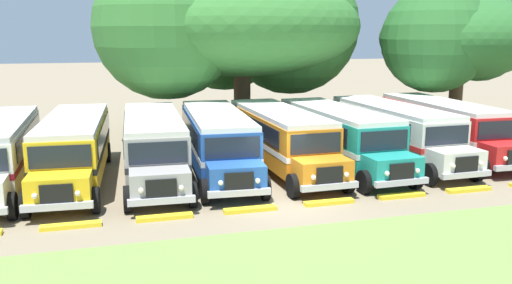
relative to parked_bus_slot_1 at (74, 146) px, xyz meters
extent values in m
plane|color=#84755B|center=(7.97, -5.82, -1.58)|extent=(220.00, 220.00, 0.00)
cube|color=black|center=(-1.88, 0.64, 0.47)|extent=(0.09, 8.00, 0.80)
cube|color=maroon|center=(-3.17, 4.95, -0.14)|extent=(0.90, 0.07, 1.30)
cylinder|color=black|center=(-1.92, -4.86, -1.08)|extent=(0.29, 1.00, 1.00)
cylinder|color=black|center=(-1.96, 3.34, -1.08)|extent=(0.29, 1.00, 1.00)
cube|color=yellow|center=(0.02, 0.31, -0.03)|extent=(3.04, 9.33, 2.10)
cube|color=black|center=(0.02, 0.31, -0.20)|extent=(3.07, 9.35, 0.24)
cube|color=black|center=(1.30, 0.53, 0.47)|extent=(0.52, 7.99, 0.80)
cube|color=black|center=(-1.23, 0.68, 0.47)|extent=(0.52, 7.99, 0.80)
cube|color=beige|center=(0.02, 0.31, 1.13)|extent=(2.96, 9.23, 0.22)
cube|color=yellow|center=(-0.30, -4.98, -0.56)|extent=(2.28, 1.53, 1.05)
cube|color=black|center=(-0.34, -5.72, -0.53)|extent=(1.10, 0.17, 0.70)
cube|color=#B7B7BC|center=(-0.34, -5.76, -0.96)|extent=(2.41, 0.34, 0.24)
cube|color=black|center=(-0.26, -4.31, 0.47)|extent=(2.20, 0.19, 0.84)
cube|color=black|center=(0.29, 4.92, -0.14)|extent=(0.90, 0.11, 1.30)
sphere|color=#EAE5C6|center=(0.35, -5.81, -0.53)|extent=(0.20, 0.20, 0.20)
sphere|color=#EAE5C6|center=(-1.04, -5.73, -0.53)|extent=(0.20, 0.20, 0.20)
cylinder|color=black|center=(0.91, -4.96, -1.08)|extent=(0.34, 1.01, 1.00)
cylinder|color=black|center=(-1.49, -4.81, -1.08)|extent=(0.34, 1.01, 1.00)
cylinder|color=black|center=(1.39, 3.23, -1.08)|extent=(0.34, 1.01, 1.00)
cylinder|color=black|center=(-1.00, 3.37, -1.08)|extent=(0.34, 1.01, 1.00)
cube|color=#9E9993|center=(3.47, -0.01, -0.03)|extent=(2.92, 9.30, 2.10)
cube|color=#282828|center=(3.47, -0.01, -0.20)|extent=(2.95, 9.33, 0.24)
cube|color=black|center=(4.75, 0.23, 0.47)|extent=(0.41, 7.99, 0.80)
cube|color=black|center=(2.21, 0.35, 0.47)|extent=(0.41, 7.99, 0.80)
cube|color=beige|center=(3.47, -0.01, 1.13)|extent=(2.83, 9.20, 0.22)
cube|color=#9E9993|center=(3.23, -5.30, -0.56)|extent=(2.26, 1.50, 1.05)
cube|color=black|center=(3.19, -6.04, -0.53)|extent=(1.10, 0.15, 0.70)
cube|color=#B7B7BC|center=(3.19, -6.08, -0.96)|extent=(2.41, 0.31, 0.24)
cube|color=black|center=(3.26, -4.63, 0.47)|extent=(2.20, 0.16, 0.84)
cube|color=#282828|center=(3.68, 4.61, -0.14)|extent=(0.90, 0.10, 1.30)
sphere|color=#EAE5C6|center=(3.89, -6.12, -0.53)|extent=(0.20, 0.20, 0.20)
sphere|color=#EAE5C6|center=(2.49, -6.06, -0.53)|extent=(0.20, 0.20, 0.20)
cylinder|color=black|center=(4.43, -5.26, -1.08)|extent=(0.33, 1.01, 1.00)
cylinder|color=black|center=(2.03, -5.15, -1.08)|extent=(0.33, 1.01, 1.00)
cylinder|color=black|center=(4.81, 2.93, -1.08)|extent=(0.33, 1.01, 1.00)
cylinder|color=black|center=(2.41, 3.04, -1.08)|extent=(0.33, 1.01, 1.00)
cube|color=#23519E|center=(6.47, 0.16, -0.03)|extent=(3.08, 9.34, 2.10)
cube|color=silver|center=(6.47, 0.16, -0.20)|extent=(3.11, 9.36, 0.24)
cube|color=black|center=(7.76, 0.38, 0.47)|extent=(0.55, 7.99, 0.80)
cube|color=black|center=(5.22, 0.54, 0.47)|extent=(0.55, 7.99, 0.80)
cube|color=silver|center=(6.47, 0.16, 1.13)|extent=(2.99, 9.24, 0.22)
cube|color=#23519E|center=(6.14, -5.13, -0.56)|extent=(2.28, 1.54, 1.05)
cube|color=black|center=(6.09, -5.86, -0.53)|extent=(1.10, 0.17, 0.70)
cube|color=#B7B7BC|center=(6.09, -5.90, -0.96)|extent=(2.41, 0.35, 0.24)
cube|color=black|center=(6.18, -4.46, 0.47)|extent=(2.20, 0.20, 0.84)
cube|color=silver|center=(6.76, 4.77, -0.14)|extent=(0.90, 0.12, 1.30)
sphere|color=#EAE5C6|center=(6.78, -5.96, -0.53)|extent=(0.20, 0.20, 0.20)
sphere|color=#EAE5C6|center=(5.39, -5.87, -0.53)|extent=(0.20, 0.20, 0.20)
cylinder|color=black|center=(7.34, -5.10, -1.08)|extent=(0.34, 1.02, 1.00)
cylinder|color=black|center=(4.94, -4.95, -1.08)|extent=(0.34, 1.02, 1.00)
cylinder|color=black|center=(7.86, 3.08, -1.08)|extent=(0.34, 1.02, 1.00)
cylinder|color=black|center=(5.46, 3.23, -1.08)|extent=(0.34, 1.02, 1.00)
cube|color=orange|center=(9.55, 0.04, -0.03)|extent=(2.71, 9.25, 2.10)
cube|color=white|center=(9.55, 0.04, -0.20)|extent=(2.74, 9.27, 0.24)
cube|color=black|center=(10.81, 0.37, 0.47)|extent=(0.22, 8.00, 0.80)
cube|color=black|center=(8.27, 0.31, 0.47)|extent=(0.22, 8.00, 0.80)
cube|color=silver|center=(9.55, 0.04, 1.13)|extent=(2.62, 9.15, 0.22)
cube|color=orange|center=(9.67, -5.26, -0.56)|extent=(2.23, 1.45, 1.05)
cube|color=black|center=(9.68, -6.00, -0.53)|extent=(1.10, 0.12, 0.70)
cube|color=#B7B7BC|center=(9.68, -6.04, -0.96)|extent=(2.40, 0.25, 0.24)
cube|color=black|center=(9.65, -4.59, 0.47)|extent=(2.20, 0.11, 0.84)
cube|color=white|center=(9.44, 4.66, -0.14)|extent=(0.90, 0.08, 1.30)
sphere|color=#EAE5C6|center=(10.38, -6.03, -0.53)|extent=(0.20, 0.20, 0.20)
sphere|color=#EAE5C6|center=(8.98, -6.06, -0.53)|extent=(0.20, 0.20, 0.20)
cylinder|color=black|center=(10.86, -5.13, -1.08)|extent=(0.30, 1.01, 1.00)
cylinder|color=black|center=(8.46, -5.19, -1.08)|extent=(0.30, 1.01, 1.00)
cylinder|color=black|center=(10.68, 3.07, -1.08)|extent=(0.30, 1.01, 1.00)
cylinder|color=black|center=(8.28, 3.01, -1.08)|extent=(0.30, 1.01, 1.00)
cube|color=teal|center=(12.48, -0.20, -0.03)|extent=(2.82, 9.28, 2.10)
cube|color=white|center=(12.48, -0.20, -0.20)|extent=(2.85, 9.30, 0.24)
cube|color=black|center=(13.74, 0.15, 0.47)|extent=(0.32, 8.00, 0.80)
cube|color=black|center=(11.20, 0.06, 0.47)|extent=(0.32, 8.00, 0.80)
cube|color=silver|center=(12.48, -0.20, 1.13)|extent=(2.74, 9.18, 0.22)
cube|color=teal|center=(12.67, -5.49, -0.56)|extent=(2.25, 1.48, 1.05)
cube|color=black|center=(12.69, -6.23, -0.53)|extent=(1.10, 0.14, 0.70)
cube|color=#B7B7BC|center=(12.70, -6.27, -0.96)|extent=(2.41, 0.28, 0.24)
cube|color=black|center=(12.64, -4.83, 0.47)|extent=(2.20, 0.14, 0.84)
cube|color=white|center=(12.32, 4.42, -0.14)|extent=(0.90, 0.09, 1.30)
sphere|color=#EAE5C6|center=(13.40, -6.26, -0.53)|extent=(0.20, 0.20, 0.20)
sphere|color=#EAE5C6|center=(12.00, -6.31, -0.53)|extent=(0.20, 0.20, 0.20)
cylinder|color=black|center=(13.86, -5.35, -1.08)|extent=(0.32, 1.01, 1.00)
cylinder|color=black|center=(11.47, -5.44, -1.08)|extent=(0.32, 1.01, 1.00)
cylinder|color=black|center=(13.57, 2.84, -1.08)|extent=(0.32, 1.01, 1.00)
cylinder|color=black|center=(11.18, 2.76, -1.08)|extent=(0.32, 1.01, 1.00)
cube|color=silver|center=(15.80, 0.12, -0.03)|extent=(2.72, 9.26, 2.10)
cube|color=red|center=(15.80, 0.12, -0.20)|extent=(2.75, 9.28, 0.24)
cube|color=black|center=(17.07, 0.45, 0.47)|extent=(0.23, 8.00, 0.80)
cube|color=black|center=(14.53, 0.39, 0.47)|extent=(0.23, 8.00, 0.80)
cube|color=silver|center=(15.80, 0.12, 1.13)|extent=(2.63, 9.15, 0.22)
cube|color=silver|center=(15.93, -5.18, -0.56)|extent=(2.23, 1.45, 1.05)
cube|color=black|center=(15.95, -5.92, -0.53)|extent=(1.10, 0.13, 0.70)
cube|color=#B7B7BC|center=(15.95, -5.96, -0.96)|extent=(2.40, 0.26, 0.24)
cube|color=black|center=(15.91, -4.51, 0.47)|extent=(2.20, 0.11, 0.84)
cube|color=red|center=(15.70, 4.73, -0.14)|extent=(0.90, 0.08, 1.30)
sphere|color=#EAE5C6|center=(16.65, -5.96, -0.53)|extent=(0.20, 0.20, 0.20)
sphere|color=#EAE5C6|center=(15.25, -5.99, -0.53)|extent=(0.20, 0.20, 0.20)
cylinder|color=black|center=(17.13, -5.05, -1.08)|extent=(0.30, 1.01, 1.00)
cylinder|color=black|center=(14.73, -5.11, -1.08)|extent=(0.30, 1.01, 1.00)
cylinder|color=black|center=(16.93, 3.14, -1.08)|extent=(0.30, 1.01, 1.00)
cylinder|color=black|center=(14.53, 3.09, -1.08)|extent=(0.30, 1.01, 1.00)
cube|color=red|center=(19.19, 0.65, -0.03)|extent=(2.74, 9.26, 2.10)
cube|color=white|center=(19.19, 0.65, -0.20)|extent=(2.77, 9.28, 0.24)
cube|color=black|center=(20.47, 0.92, 0.47)|extent=(0.25, 8.00, 0.80)
cube|color=black|center=(17.93, 0.98, 0.47)|extent=(0.25, 8.00, 0.80)
cube|color=silver|center=(19.19, 0.65, 1.13)|extent=(2.66, 9.16, 0.22)
cube|color=red|center=(19.05, -4.65, -0.56)|extent=(2.24, 1.46, 1.05)
cube|color=black|center=(19.07, -3.98, 0.47)|extent=(2.20, 0.12, 0.84)
cube|color=white|center=(19.31, 5.27, -0.14)|extent=(0.90, 0.08, 1.30)
sphere|color=#EAE5C6|center=(18.33, -5.42, -0.53)|extent=(0.20, 0.20, 0.20)
cylinder|color=black|center=(17.85, -4.52, -1.08)|extent=(0.31, 1.01, 1.00)
cylinder|color=black|center=(20.47, 3.62, -1.08)|extent=(0.31, 1.01, 1.00)
cylinder|color=black|center=(18.07, 3.68, -1.08)|extent=(0.31, 1.01, 1.00)
cube|color=yellow|center=(0.10, -6.30, -1.51)|extent=(2.00, 0.36, 0.15)
cube|color=yellow|center=(3.25, -6.30, -1.51)|extent=(2.00, 0.36, 0.15)
cube|color=yellow|center=(6.40, -6.30, -1.51)|extent=(2.00, 0.36, 0.15)
cube|color=yellow|center=(9.55, -6.30, -1.51)|extent=(2.00, 0.36, 0.15)
cube|color=yellow|center=(12.70, -6.30, -1.51)|extent=(2.00, 0.36, 0.15)
cube|color=yellow|center=(15.84, -6.30, -1.51)|extent=(2.00, 0.36, 0.15)
cylinder|color=brown|center=(9.96, 8.84, 0.71)|extent=(1.08, 1.08, 4.58)
ellipsoid|color=#33702D|center=(9.96, 8.84, 5.34)|extent=(14.92, 14.08, 6.24)
sphere|color=#33702D|center=(13.80, 10.47, 5.39)|extent=(9.21, 9.21, 9.21)
sphere|color=#33702D|center=(5.06, 7.33, 5.26)|extent=(8.42, 8.42, 8.42)
sphere|color=#33702D|center=(9.96, 13.95, 5.05)|extent=(8.48, 8.48, 8.48)
cylinder|color=brown|center=(23.92, 6.00, 0.52)|extent=(0.88, 0.88, 4.19)
ellipsoid|color=#286028|center=(23.92, 6.00, 4.59)|extent=(10.55, 9.57, 5.29)
sphere|color=#286028|center=(26.22, 6.97, 4.63)|extent=(5.95, 5.95, 5.95)
sphere|color=#286028|center=(21.59, 5.28, 4.54)|extent=(6.73, 6.73, 6.73)
sphere|color=#286028|center=(23.92, 8.56, 4.07)|extent=(5.57, 5.57, 5.57)
camera|label=1|loc=(1.48, -24.52, 4.87)|focal=37.49mm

